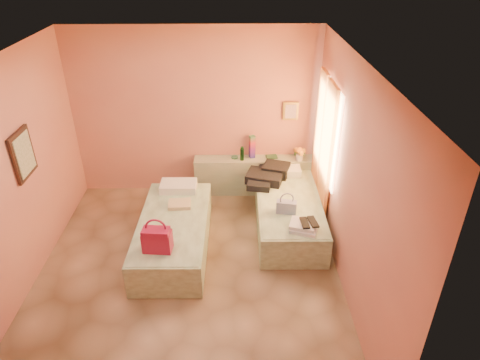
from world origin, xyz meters
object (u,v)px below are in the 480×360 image
object	(u,v)px
green_book	(272,157)
flower_vase	(300,153)
bed_right	(288,213)
bed_left	(174,234)
towel_stack	(304,227)
water_bottle	(242,154)
blue_handbag	(286,207)
headboard_ledge	(254,175)
magenta_handbag	(157,239)

from	to	relation	value
green_book	flower_vase	world-z (taller)	flower_vase
bed_right	bed_left	bearing A→B (deg)	-162.68
green_book	flower_vase	bearing A→B (deg)	-20.22
bed_left	towel_stack	xyz separation A→B (m)	(1.79, -0.27, 0.30)
water_bottle	blue_handbag	world-z (taller)	water_bottle
green_book	bed_right	bearing A→B (deg)	-87.95
bed_right	green_book	world-z (taller)	green_book
headboard_ledge	flower_vase	world-z (taller)	flower_vase
green_book	towel_stack	size ratio (longest dim) A/B	0.52
magenta_handbag	headboard_ledge	bearing A→B (deg)	64.57
headboard_ledge	bed_right	xyz separation A→B (m)	(0.47, -1.05, -0.08)
blue_handbag	flower_vase	bearing A→B (deg)	84.19
bed_right	blue_handbag	distance (m)	0.50
blue_handbag	towel_stack	distance (m)	0.46
water_bottle	flower_vase	bearing A→B (deg)	-1.31
headboard_ledge	magenta_handbag	bearing A→B (deg)	-120.85
bed_left	green_book	xyz separation A→B (m)	(1.50, 1.58, 0.42)
magenta_handbag	towel_stack	bearing A→B (deg)	16.90
bed_right	water_bottle	xyz separation A→B (m)	(-0.68, 1.00, 0.52)
headboard_ledge	bed_left	world-z (taller)	headboard_ledge
bed_right	towel_stack	bearing A→B (deg)	-81.14
water_bottle	blue_handbag	distance (m)	1.49
green_book	bed_left	bearing A→B (deg)	-141.02
headboard_ledge	magenta_handbag	world-z (taller)	magenta_handbag
bed_left	flower_vase	distance (m)	2.51
green_book	towel_stack	world-z (taller)	green_book
flower_vase	water_bottle	bearing A→B (deg)	178.69
water_bottle	magenta_handbag	size ratio (longest dim) A/B	0.66
water_bottle	magenta_handbag	bearing A→B (deg)	-117.07
headboard_ledge	towel_stack	world-z (taller)	headboard_ledge
water_bottle	magenta_handbag	xyz separation A→B (m)	(-1.10, -2.15, -0.10)
bed_right	headboard_ledge	bearing A→B (deg)	114.78
bed_right	flower_vase	distance (m)	1.15
headboard_ledge	magenta_handbag	distance (m)	2.59
bed_left	bed_right	size ratio (longest dim) A/B	1.00
magenta_handbag	towel_stack	distance (m)	1.93
bed_left	green_book	distance (m)	2.22
flower_vase	magenta_handbag	size ratio (longest dim) A/B	0.78
water_bottle	bed_right	bearing A→B (deg)	-55.61
magenta_handbag	blue_handbag	xyz separation A→B (m)	(1.70, 0.80, -0.08)
headboard_ledge	blue_handbag	bearing A→B (deg)	-74.75
headboard_ledge	blue_handbag	xyz separation A→B (m)	(0.38, -1.40, 0.27)
headboard_ledge	green_book	bearing A→B (deg)	5.89
flower_vase	blue_handbag	world-z (taller)	flower_vase
magenta_handbag	towel_stack	xyz separation A→B (m)	(1.89, 0.38, -0.12)
bed_right	water_bottle	distance (m)	1.32
flower_vase	towel_stack	distance (m)	1.77
flower_vase	blue_handbag	distance (m)	1.39
flower_vase	blue_handbag	bearing A→B (deg)	-105.15
bed_left	flower_vase	bearing A→B (deg)	37.82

